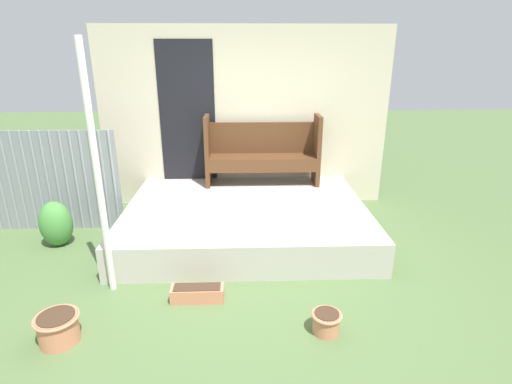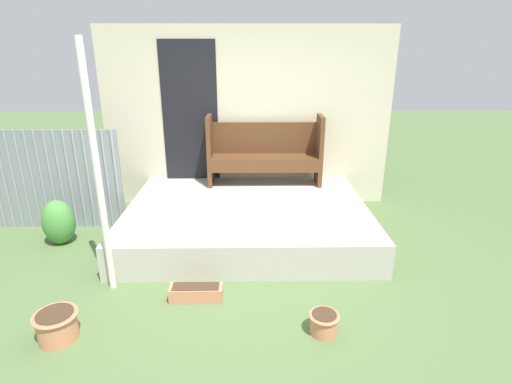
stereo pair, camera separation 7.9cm
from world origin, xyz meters
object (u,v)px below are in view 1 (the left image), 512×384
planter_box_rect (197,293)px  shrub_by_fence (56,224)px  flower_pot_left (58,327)px  support_post (98,176)px  flower_pot_middle (326,321)px  bench (262,150)px

planter_box_rect → shrub_by_fence: (-1.82, 1.21, 0.21)m
planter_box_rect → flower_pot_left: bearing=-153.5°
support_post → flower_pot_middle: support_post is taller
bench → planter_box_rect: bearing=-107.3°
bench → shrub_by_fence: bench is taller
support_post → flower_pot_middle: bearing=-19.8°
support_post → flower_pot_left: size_ratio=6.61×
flower_pot_left → bench: bearing=57.8°
support_post → bench: 2.67m
planter_box_rect → shrub_by_fence: size_ratio=0.90×
flower_pot_middle → planter_box_rect: flower_pot_middle is taller
bench → shrub_by_fence: size_ratio=2.89×
planter_box_rect → shrub_by_fence: 2.20m
shrub_by_fence → bench: bearing=23.9°
flower_pot_left → planter_box_rect: bearing=26.5°
flower_pot_left → flower_pot_middle: size_ratio=1.37×
bench → shrub_by_fence: (-2.56, -1.13, -0.62)m
bench → planter_box_rect: 2.59m
flower_pot_middle → shrub_by_fence: size_ratio=0.47×
support_post → planter_box_rect: (0.87, -0.22, -1.12)m
flower_pot_left → shrub_by_fence: size_ratio=0.64×
planter_box_rect → bench: bearing=72.6°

